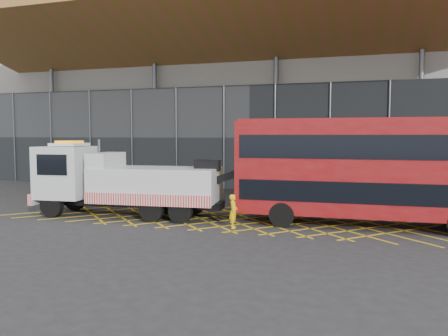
% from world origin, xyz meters
% --- Properties ---
extents(ground_plane, '(120.00, 120.00, 0.00)m').
position_xyz_m(ground_plane, '(0.00, 0.00, 0.00)').
color(ground_plane, '#272729').
extents(road_markings, '(24.76, 7.16, 0.01)m').
position_xyz_m(road_markings, '(4.00, 0.00, 0.01)').
color(road_markings, yellow).
rests_on(road_markings, ground_plane).
extents(construction_building, '(55.00, 23.97, 18.00)m').
position_xyz_m(construction_building, '(1.92, 18.40, 8.98)').
color(construction_building, gray).
rests_on(construction_building, ground_plane).
extents(recovery_truck, '(11.42, 3.45, 3.96)m').
position_xyz_m(recovery_truck, '(-1.70, -1.36, 1.83)').
color(recovery_truck, black).
rests_on(recovery_truck, ground_plane).
extents(bus_towed, '(12.22, 3.15, 4.94)m').
position_xyz_m(bus_towed, '(10.54, -0.34, 2.74)').
color(bus_towed, maroon).
rests_on(bus_towed, ground_plane).
extents(worker, '(0.46, 0.62, 1.54)m').
position_xyz_m(worker, '(4.68, -2.52, 0.77)').
color(worker, yellow).
rests_on(worker, ground_plane).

